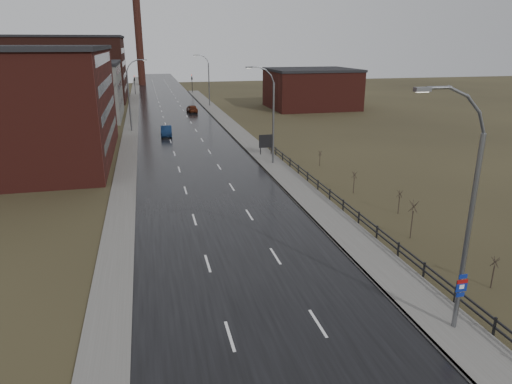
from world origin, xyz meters
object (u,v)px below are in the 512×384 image
car_near (166,131)px  car_far (192,109)px  streetlight_main (465,218)px  billboard (266,142)px

car_near → car_far: bearing=77.9°
car_near → car_far: 25.24m
streetlight_main → billboard: streetlight_main is taller
car_far → billboard: bearing=94.4°
billboard → car_far: 40.70m
streetlight_main → car_near: bearing=101.6°
billboard → car_far: bearing=97.4°
streetlight_main → car_far: bearing=93.4°
billboard → car_near: (-11.75, 15.95, -1.02)m
streetlight_main → car_far: (-4.63, 78.76, -5.25)m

